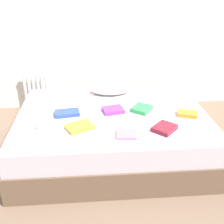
{
  "coord_description": "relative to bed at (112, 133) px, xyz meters",
  "views": [
    {
      "loc": [
        -0.21,
        -2.56,
        1.76
      ],
      "look_at": [
        0.0,
        0.05,
        0.48
      ],
      "focal_mm": 43.77,
      "sensor_mm": 36.0,
      "label": 1
    }
  ],
  "objects": [
    {
      "name": "textbook_yellow",
      "position": [
        -0.33,
        -0.31,
        0.27
      ],
      "size": [
        0.29,
        0.27,
        0.04
      ],
      "primitive_type": "cube",
      "rotation": [
        0.0,
        0.0,
        0.49
      ],
      "color": "yellow",
      "rests_on": "bed"
    },
    {
      "name": "textbook_green",
      "position": [
        0.31,
        0.02,
        0.28
      ],
      "size": [
        0.26,
        0.27,
        0.04
      ],
      "primitive_type": "cube",
      "rotation": [
        0.0,
        0.0,
        0.93
      ],
      "color": "green",
      "rests_on": "bed"
    },
    {
      "name": "textbook_white",
      "position": [
        -0.64,
        -0.25,
        0.27
      ],
      "size": [
        0.18,
        0.13,
        0.04
      ],
      "primitive_type": "cube",
      "rotation": [
        0.0,
        0.0,
        -0.0
      ],
      "color": "white",
      "rests_on": "bed"
    },
    {
      "name": "textbook_purple",
      "position": [
        0.01,
        0.02,
        0.27
      ],
      "size": [
        0.24,
        0.21,
        0.04
      ],
      "primitive_type": "cube",
      "rotation": [
        0.0,
        0.0,
        0.21
      ],
      "color": "purple",
      "rests_on": "bed"
    },
    {
      "name": "textbook_orange",
      "position": [
        0.76,
        -0.13,
        0.27
      ],
      "size": [
        0.22,
        0.19,
        0.04
      ],
      "primitive_type": "cube",
      "rotation": [
        0.0,
        0.0,
        -0.31
      ],
      "color": "orange",
      "rests_on": "bed"
    },
    {
      "name": "bed",
      "position": [
        0.0,
        0.0,
        0.0
      ],
      "size": [
        2.0,
        1.5,
        0.5
      ],
      "color": "brown",
      "rests_on": "ground"
    },
    {
      "name": "ground_plane",
      "position": [
        0.0,
        0.0,
        -0.25
      ],
      "size": [
        8.0,
        8.0,
        0.0
      ],
      "primitive_type": "plane",
      "color": "#7F6651"
    },
    {
      "name": "textbook_maroon",
      "position": [
        0.45,
        -0.41,
        0.27
      ],
      "size": [
        0.27,
        0.27,
        0.04
      ],
      "primitive_type": "cube",
      "rotation": [
        0.0,
        0.0,
        0.81
      ],
      "color": "maroon",
      "rests_on": "bed"
    },
    {
      "name": "textbook_pink",
      "position": [
        0.09,
        -0.48,
        0.26
      ],
      "size": [
        0.2,
        0.19,
        0.02
      ],
      "primitive_type": "cube",
      "rotation": [
        0.0,
        0.0,
        -0.11
      ],
      "color": "pink",
      "rests_on": "bed"
    },
    {
      "name": "pillow",
      "position": [
        0.02,
        0.54,
        0.31
      ],
      "size": [
        0.48,
        0.32,
        0.11
      ],
      "primitive_type": "ellipsoid",
      "color": "white",
      "rests_on": "bed"
    },
    {
      "name": "back_wall",
      "position": [
        0.0,
        1.35,
        1.15
      ],
      "size": [
        6.0,
        0.1,
        2.8
      ],
      "primitive_type": "cube",
      "color": "silver",
      "rests_on": "ground"
    },
    {
      "name": "radiator",
      "position": [
        -1.01,
        1.2,
        0.08
      ],
      "size": [
        0.36,
        0.04,
        0.46
      ],
      "color": "white",
      "rests_on": "ground"
    },
    {
      "name": "textbook_blue",
      "position": [
        -0.47,
        -0.02,
        0.27
      ],
      "size": [
        0.27,
        0.19,
        0.04
      ],
      "primitive_type": "cube",
      "rotation": [
        0.0,
        0.0,
        0.16
      ],
      "color": "#2847B7",
      "rests_on": "bed"
    }
  ]
}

